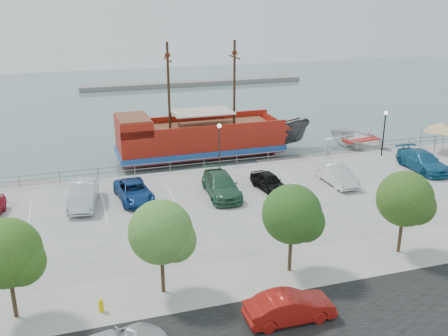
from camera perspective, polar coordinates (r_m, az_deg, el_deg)
name	(u,v)px	position (r m, az deg, el deg)	size (l,w,h in m)	color
ground	(245,213)	(37.22, 2.40, -5.18)	(160.00, 160.00, 0.00)	slate
street	(366,334)	(24.32, 15.88, -17.76)	(100.00, 8.00, 0.04)	black
sidewalk	(306,268)	(28.60, 9.32, -11.16)	(100.00, 4.00, 0.05)	#9F998D
seawall_railing	(215,162)	(43.57, -1.03, 0.69)	(50.00, 0.06, 1.00)	slate
far_shore	(194,83)	(90.75, -3.43, 9.66)	(40.00, 3.00, 0.80)	gray
pirate_ship	(214,138)	(49.39, -1.19, 3.48)	(18.84, 5.46, 11.85)	#A51D10
patrol_boat	(281,137)	(52.23, 6.48, 3.50)	(2.60, 6.92, 2.68)	#434547
speedboat	(362,142)	(53.87, 15.47, 2.84)	(5.76, 8.07, 1.67)	white
dock_west	(49,188)	(43.83, -19.39, -2.17)	(7.08, 2.02, 0.40)	gray
dock_mid	(297,162)	(48.20, 8.36, 0.67)	(7.58, 2.16, 0.43)	slate
dock_east	(365,155)	(51.76, 15.80, 1.42)	(7.02, 2.01, 0.40)	slate
canopy_tent	(442,122)	(51.81, 23.68, 4.80)	(4.50, 4.50, 3.34)	slate
street_sedan	(290,307)	(24.09, 7.52, -15.49)	(1.48, 4.24, 1.40)	#A41711
fire_hydrant	(101,305)	(25.27, -13.87, -14.97)	(0.25, 0.25, 0.71)	#F1D300
lamp_post_mid	(219,139)	(41.67, -0.54, 3.30)	(0.36, 0.36, 4.28)	black
lamp_post_right	(385,125)	(48.62, 17.88, 4.68)	(0.36, 0.36, 4.28)	black
tree_b	(10,255)	(24.64, -23.26, -9.14)	(3.30, 3.20, 5.00)	#473321
tree_c	(164,234)	(24.71, -6.87, -7.51)	(3.30, 3.20, 5.00)	#473321
tree_d	(295,216)	(26.69, 8.12, -5.46)	(3.30, 3.20, 5.00)	#473321
tree_e	(408,201)	(30.20, 20.25, -3.52)	(3.30, 3.20, 5.00)	#473321
parked_car_b	(83,195)	(37.09, -15.78, -2.94)	(1.76, 5.06, 1.67)	silver
parked_car_c	(134,191)	(37.29, -10.27, -2.64)	(2.25, 4.88, 1.36)	navy
parked_car_d	(221,185)	(37.53, -0.32, -1.97)	(2.25, 5.54, 1.61)	#2D5A3E
parked_car_e	(269,182)	(38.77, 5.17, -1.55)	(1.59, 3.95, 1.34)	black
parked_car_f	(336,174)	(40.87, 12.72, -0.71)	(1.62, 4.66, 1.53)	silver
parked_car_h	(423,161)	(46.22, 21.76, 0.74)	(2.27, 5.58, 1.62)	#195881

